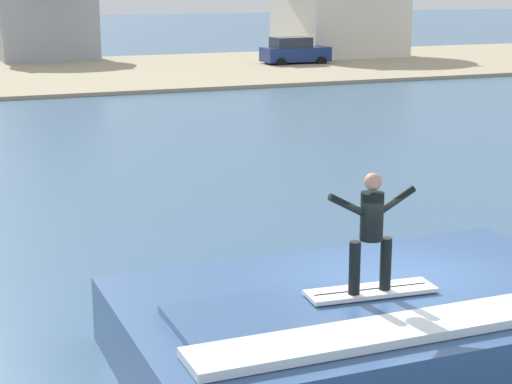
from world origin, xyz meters
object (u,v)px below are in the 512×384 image
(surfboard, at_px, (371,291))
(surfer, at_px, (371,226))
(wave_crest, at_px, (374,325))
(car_far_shore, at_px, (294,51))

(surfboard, relative_size, surfer, 1.12)
(wave_crest, bearing_deg, surfer, -130.51)
(surfboard, height_order, car_far_shore, car_far_shore)
(surfboard, xyz_separation_m, surfer, (-0.07, -0.08, 0.97))
(surfer, bearing_deg, wave_crest, 49.49)
(wave_crest, relative_size, surfer, 4.31)
(car_far_shore, bearing_deg, surfer, -113.18)
(surfboard, bearing_deg, car_far_shore, 66.86)
(surfer, height_order, car_far_shore, surfer)
(wave_crest, relative_size, surfboard, 3.84)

